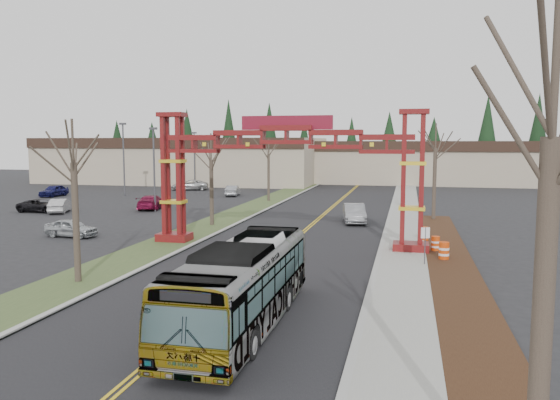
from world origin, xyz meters
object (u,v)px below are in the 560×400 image
(parked_car_mid_b, at_px, (54,191))
(barrel_south, at_px, (444,251))
(retail_building_west, at_px, (186,160))
(barrel_north, at_px, (425,234))
(parked_car_near_b, at_px, (60,206))
(parked_car_far_a, at_px, (233,191))
(transit_bus, at_px, (243,285))
(parked_car_near_a, at_px, (71,228))
(light_pole_near, at_px, (154,163))
(bare_tree_median_far, at_px, (269,156))
(light_pole_mid, at_px, (124,154))
(bare_tree_median_mid, at_px, (211,160))
(barrel_mid, at_px, (435,244))
(parked_car_near_c, at_px, (41,206))
(silver_sedan, at_px, (354,213))
(parked_car_mid_a, at_px, (152,202))
(retail_building_east, at_px, (422,162))
(street_sign, at_px, (425,239))
(bare_tree_right_far, at_px, (435,149))
(gateway_arch, at_px, (287,156))
(bare_tree_median_near, at_px, (74,164))
(parked_car_far_b, at_px, (190,185))
(bare_tree_right_near, at_px, (552,141))
(light_pole_far, at_px, (194,156))

(parked_car_mid_b, bearing_deg, barrel_south, -30.69)
(retail_building_west, height_order, barrel_north, retail_building_west)
(parked_car_near_b, height_order, parked_car_mid_b, parked_car_mid_b)
(parked_car_far_a, bearing_deg, transit_bus, 99.92)
(parked_car_near_a, bearing_deg, light_pole_near, 6.80)
(bare_tree_median_far, distance_m, light_pole_mid, 20.02)
(bare_tree_median_mid, height_order, bare_tree_median_far, bare_tree_median_mid)
(barrel_north, bearing_deg, barrel_mid, -80.91)
(parked_car_near_c, bearing_deg, bare_tree_median_mid, -103.17)
(parked_car_far_a, bearing_deg, silver_sedan, 122.64)
(bare_tree_median_mid, bearing_deg, silver_sedan, 20.61)
(parked_car_near_a, relative_size, parked_car_mid_a, 0.77)
(parked_car_near_a, xyz_separation_m, bare_tree_median_mid, (8.10, 7.47, 4.73))
(parked_car_near_b, bearing_deg, retail_building_east, -148.01)
(retail_building_west, distance_m, light_pole_mid, 25.24)
(parked_car_near_c, height_order, light_pole_near, light_pole_near)
(street_sign, distance_m, barrel_mid, 4.53)
(parked_car_near_a, relative_size, parked_car_near_b, 0.94)
(bare_tree_right_far, xyz_separation_m, barrel_north, (-1.05, -11.00, -5.79))
(bare_tree_right_far, bearing_deg, parked_car_mid_a, 176.84)
(parked_car_near_a, relative_size, light_pole_near, 0.47)
(parked_car_mid_a, height_order, barrel_north, parked_car_mid_a)
(retail_building_east, xyz_separation_m, bare_tree_median_mid, (-18.00, -54.49, 1.88))
(gateway_arch, distance_m, transit_bus, 16.33)
(bare_tree_median_near, height_order, bare_tree_right_far, bare_tree_right_far)
(barrel_north, bearing_deg, bare_tree_median_mid, 168.20)
(street_sign, xyz_separation_m, barrel_south, (1.13, 1.80, -1.03))
(parked_car_near_b, height_order, parked_car_mid_a, parked_car_mid_a)
(parked_car_near_c, relative_size, barrel_south, 4.12)
(parked_car_mid_b, bearing_deg, barrel_north, -25.28)
(parked_car_mid_a, height_order, parked_car_far_b, parked_car_mid_a)
(parked_car_mid_b, relative_size, bare_tree_median_far, 0.60)
(parked_car_mid_a, bearing_deg, bare_tree_median_mid, 127.48)
(transit_bus, xyz_separation_m, barrel_mid, (7.71, 16.03, -1.08))
(parked_car_far_b, bearing_deg, retail_building_west, -171.38)
(parked_car_near_c, xyz_separation_m, barrel_north, (36.39, -7.90, -0.12))
(parked_car_near_a, bearing_deg, retail_building_west, 18.75)
(parked_car_mid_a, distance_m, street_sign, 33.56)
(bare_tree_right_near, distance_m, light_pole_mid, 65.88)
(light_pole_near, bearing_deg, parked_car_near_a, -87.51)
(gateway_arch, bearing_deg, bare_tree_median_far, 106.93)
(retail_building_west, relative_size, bare_tree_median_near, 5.73)
(bare_tree_right_near, bearing_deg, parked_car_mid_b, 132.22)
(retail_building_west, xyz_separation_m, light_pole_far, (6.51, -12.06, 1.06))
(retail_building_east, bearing_deg, gateway_arch, -99.17)
(parked_car_near_c, distance_m, parked_car_mid_b, 16.16)
(retail_building_west, distance_m, barrel_south, 68.89)
(silver_sedan, relative_size, bare_tree_right_far, 0.58)
(barrel_north, bearing_deg, parked_car_near_b, 167.03)
(gateway_arch, bearing_deg, parked_car_near_a, 180.00)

